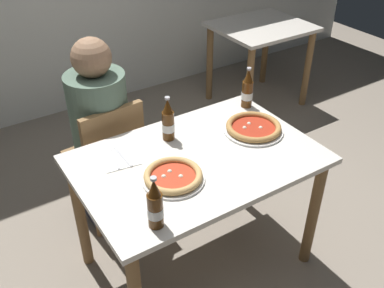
# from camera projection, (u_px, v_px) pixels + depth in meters

# --- Properties ---
(ground_plane) EXTENTS (8.00, 8.00, 0.00)m
(ground_plane) POSITION_uv_depth(u_px,v_px,m) (197.00, 259.00, 2.59)
(ground_plane) COLOR gray
(dining_table_main) EXTENTS (1.20, 0.80, 0.75)m
(dining_table_main) POSITION_uv_depth(u_px,v_px,m) (197.00, 175.00, 2.23)
(dining_table_main) COLOR silver
(dining_table_main) RESTS_ON ground_plane
(chair_behind_table) EXTENTS (0.43, 0.43, 0.85)m
(chair_behind_table) POSITION_uv_depth(u_px,v_px,m) (108.00, 156.00, 2.63)
(chair_behind_table) COLOR olive
(chair_behind_table) RESTS_ON ground_plane
(diner_seated) EXTENTS (0.34, 0.34, 1.21)m
(diner_seated) POSITION_uv_depth(u_px,v_px,m) (102.00, 138.00, 2.61)
(diner_seated) COLOR #2D3342
(diner_seated) RESTS_ON ground_plane
(dining_table_background) EXTENTS (0.80, 0.70, 0.75)m
(dining_table_background) POSITION_uv_depth(u_px,v_px,m) (260.00, 42.00, 3.88)
(dining_table_background) COLOR silver
(dining_table_background) RESTS_ON ground_plane
(pizza_margherita_near) EXTENTS (0.33, 0.33, 0.04)m
(pizza_margherita_near) POSITION_uv_depth(u_px,v_px,m) (253.00, 128.00, 2.35)
(pizza_margherita_near) COLOR white
(pizza_margherita_near) RESTS_ON dining_table_main
(pizza_marinara_far) EXTENTS (0.29, 0.29, 0.04)m
(pizza_marinara_far) POSITION_uv_depth(u_px,v_px,m) (173.00, 176.00, 2.00)
(pizza_marinara_far) COLOR white
(pizza_marinara_far) RESTS_ON dining_table_main
(beer_bottle_left) EXTENTS (0.07, 0.07, 0.25)m
(beer_bottle_left) POSITION_uv_depth(u_px,v_px,m) (155.00, 206.00, 1.72)
(beer_bottle_left) COLOR #512D0F
(beer_bottle_left) RESTS_ON dining_table_main
(beer_bottle_center) EXTENTS (0.07, 0.07, 0.25)m
(beer_bottle_center) POSITION_uv_depth(u_px,v_px,m) (247.00, 90.00, 2.53)
(beer_bottle_center) COLOR #512D0F
(beer_bottle_center) RESTS_ON dining_table_main
(beer_bottle_right) EXTENTS (0.07, 0.07, 0.25)m
(beer_bottle_right) POSITION_uv_depth(u_px,v_px,m) (168.00, 122.00, 2.24)
(beer_bottle_right) COLOR #512D0F
(beer_bottle_right) RESTS_ON dining_table_main
(napkin_with_cutlery) EXTENTS (0.20, 0.20, 0.01)m
(napkin_with_cutlery) POSITION_uv_depth(u_px,v_px,m) (119.00, 158.00, 2.15)
(napkin_with_cutlery) COLOR white
(napkin_with_cutlery) RESTS_ON dining_table_main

